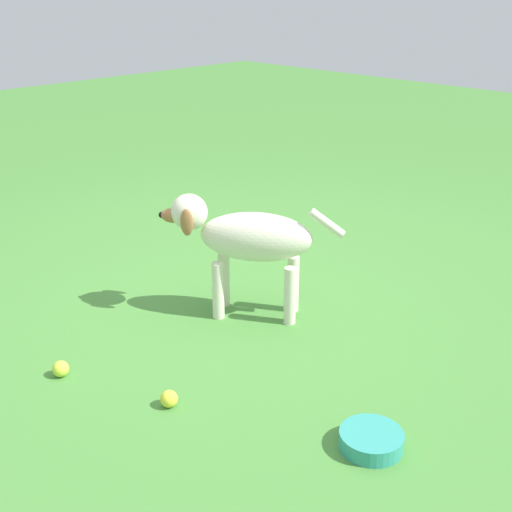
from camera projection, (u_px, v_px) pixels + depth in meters
ground at (230, 306)px, 3.27m from camera, size 14.00×14.00×0.00m
dog at (245, 238)px, 3.06m from camera, size 0.72×0.53×0.58m
tennis_ball_0 at (61, 369)px, 2.69m from camera, size 0.07×0.07×0.07m
tennis_ball_1 at (169, 399)px, 2.50m from camera, size 0.07×0.07×0.07m
water_bowl at (371, 440)px, 2.29m from camera, size 0.22×0.22×0.06m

